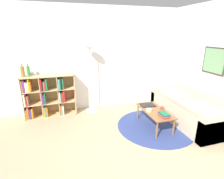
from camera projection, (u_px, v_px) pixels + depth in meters
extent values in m
plane|color=tan|center=(146.00, 173.00, 2.56)|extent=(14.00, 14.00, 0.00)
cube|color=silver|center=(102.00, 59.00, 4.55)|extent=(7.23, 0.05, 2.60)
cube|color=white|center=(121.00, 69.00, 4.75)|extent=(0.81, 0.02, 2.02)
sphere|color=tan|center=(131.00, 70.00, 4.82)|extent=(0.04, 0.04, 0.04)
cube|color=silver|center=(208.00, 63.00, 3.93)|extent=(0.05, 5.60, 2.60)
cube|color=#332D28|center=(214.00, 61.00, 3.73)|extent=(0.02, 0.58, 0.57)
cube|color=#669366|center=(214.00, 61.00, 3.72)|extent=(0.01, 0.52, 0.51)
cylinder|color=navy|center=(155.00, 126.00, 3.84)|extent=(1.66, 1.66, 0.01)
cube|color=tan|center=(23.00, 98.00, 4.07)|extent=(0.02, 0.34, 1.01)
cube|color=tan|center=(75.00, 93.00, 4.39)|extent=(0.02, 0.34, 1.01)
cube|color=tan|center=(48.00, 76.00, 4.07)|extent=(1.20, 0.34, 0.02)
cube|color=tan|center=(52.00, 114.00, 4.38)|extent=(1.20, 0.34, 0.02)
cube|color=tan|center=(50.00, 94.00, 4.38)|extent=(1.20, 0.02, 1.01)
cube|color=tan|center=(41.00, 96.00, 4.18)|extent=(0.02, 0.32, 0.98)
cube|color=tan|center=(58.00, 95.00, 4.28)|extent=(0.02, 0.32, 0.98)
cube|color=tan|center=(51.00, 102.00, 4.28)|extent=(1.16, 0.32, 0.02)
cube|color=tan|center=(49.00, 89.00, 4.18)|extent=(1.16, 0.32, 0.02)
cube|color=orange|center=(27.00, 114.00, 4.14)|extent=(0.03, 0.22, 0.23)
cube|color=olive|center=(28.00, 112.00, 4.15)|extent=(0.03, 0.22, 0.28)
cube|color=#B21E23|center=(30.00, 112.00, 4.18)|extent=(0.02, 0.27, 0.25)
cube|color=navy|center=(31.00, 113.00, 4.19)|extent=(0.03, 0.26, 0.23)
cube|color=orange|center=(33.00, 113.00, 4.18)|extent=(0.03, 0.23, 0.24)
cube|color=gold|center=(45.00, 111.00, 4.26)|extent=(0.02, 0.25, 0.24)
cube|color=teal|center=(46.00, 111.00, 4.25)|extent=(0.03, 0.19, 0.24)
cube|color=orange|center=(47.00, 111.00, 4.27)|extent=(0.02, 0.23, 0.22)
cube|color=orange|center=(61.00, 110.00, 4.34)|extent=(0.02, 0.19, 0.23)
cube|color=teal|center=(62.00, 109.00, 4.35)|extent=(0.02, 0.21, 0.27)
cube|color=silver|center=(63.00, 109.00, 4.38)|extent=(0.03, 0.24, 0.23)
cube|color=silver|center=(25.00, 99.00, 4.05)|extent=(0.03, 0.26, 0.28)
cube|color=#B21E23|center=(27.00, 100.00, 4.07)|extent=(0.02, 0.26, 0.24)
cube|color=olive|center=(28.00, 100.00, 4.05)|extent=(0.03, 0.19, 0.22)
cube|color=#7F287A|center=(43.00, 98.00, 4.13)|extent=(0.02, 0.20, 0.28)
cube|color=navy|center=(44.00, 99.00, 4.14)|extent=(0.02, 0.19, 0.23)
cube|color=#196B38|center=(45.00, 98.00, 4.14)|extent=(0.02, 0.19, 0.27)
cube|color=silver|center=(60.00, 96.00, 4.26)|extent=(0.02, 0.25, 0.25)
cube|color=#196B38|center=(61.00, 97.00, 4.29)|extent=(0.03, 0.27, 0.23)
cube|color=#B21E23|center=(62.00, 96.00, 4.29)|extent=(0.03, 0.27, 0.25)
cube|color=#B21E23|center=(64.00, 96.00, 4.27)|extent=(0.03, 0.21, 0.28)
cube|color=olive|center=(23.00, 86.00, 3.95)|extent=(0.03, 0.26, 0.27)
cube|color=#7F287A|center=(24.00, 86.00, 3.94)|extent=(0.03, 0.21, 0.27)
cube|color=silver|center=(26.00, 87.00, 3.96)|extent=(0.03, 0.23, 0.23)
cube|color=silver|center=(28.00, 87.00, 3.97)|extent=(0.03, 0.22, 0.22)
cube|color=gold|center=(29.00, 85.00, 3.97)|extent=(0.02, 0.22, 0.29)
cube|color=orange|center=(30.00, 86.00, 3.99)|extent=(0.03, 0.23, 0.24)
cube|color=#B21E23|center=(41.00, 85.00, 4.04)|extent=(0.03, 0.22, 0.28)
cube|color=black|center=(43.00, 85.00, 4.05)|extent=(0.02, 0.22, 0.24)
cube|color=olive|center=(44.00, 86.00, 4.06)|extent=(0.02, 0.20, 0.22)
cube|color=#B21E23|center=(45.00, 85.00, 4.07)|extent=(0.02, 0.22, 0.23)
cube|color=#196B38|center=(46.00, 84.00, 4.07)|extent=(0.03, 0.21, 0.28)
cube|color=teal|center=(59.00, 83.00, 4.17)|extent=(0.03, 0.26, 0.25)
cube|color=#196B38|center=(60.00, 83.00, 4.18)|extent=(0.02, 0.26, 0.26)
cube|color=black|center=(61.00, 83.00, 4.17)|extent=(0.03, 0.25, 0.28)
cube|color=#196B38|center=(63.00, 83.00, 4.16)|extent=(0.03, 0.19, 0.26)
cylinder|color=#B7B7BC|center=(92.00, 110.00, 4.60)|extent=(0.30, 0.30, 0.01)
cylinder|color=#B7B7BC|center=(91.00, 80.00, 4.35)|extent=(0.02, 0.02, 1.56)
cone|color=white|center=(90.00, 48.00, 4.11)|extent=(0.26, 0.26, 0.10)
cube|color=#CCB793|center=(187.00, 111.00, 4.02)|extent=(0.87, 1.86, 0.46)
cube|color=#CCB793|center=(201.00, 104.00, 4.08)|extent=(0.16, 1.86, 0.75)
cube|color=#CCB793|center=(219.00, 127.00, 3.23)|extent=(0.87, 0.16, 0.60)
cube|color=#CCB793|center=(167.00, 96.00, 4.78)|extent=(0.87, 0.16, 0.60)
cube|color=tan|center=(199.00, 107.00, 3.57)|extent=(0.67, 0.75, 0.10)
cube|color=tan|center=(175.00, 95.00, 4.27)|extent=(0.67, 0.75, 0.10)
cube|color=brown|center=(155.00, 111.00, 3.73)|extent=(0.46, 0.94, 0.02)
cylinder|color=brown|center=(157.00, 130.00, 3.34)|extent=(0.04, 0.04, 0.36)
cylinder|color=brown|center=(138.00, 112.00, 4.12)|extent=(0.04, 0.04, 0.36)
cylinder|color=brown|center=(174.00, 127.00, 3.45)|extent=(0.04, 0.04, 0.36)
cylinder|color=brown|center=(152.00, 110.00, 4.23)|extent=(0.04, 0.04, 0.36)
cube|color=black|center=(148.00, 105.00, 3.98)|extent=(0.35, 0.27, 0.02)
cylinder|color=#9ED193|center=(149.00, 110.00, 3.67)|extent=(0.12, 0.12, 0.05)
cube|color=#B21E23|center=(164.00, 116.00, 3.44)|extent=(0.14, 0.23, 0.02)
cube|color=olive|center=(164.00, 115.00, 3.44)|extent=(0.14, 0.23, 0.01)
cube|color=navy|center=(164.00, 114.00, 3.44)|extent=(0.14, 0.23, 0.02)
cube|color=#196B38|center=(164.00, 113.00, 3.42)|extent=(0.14, 0.23, 0.02)
cylinder|color=#A33D33|center=(162.00, 109.00, 3.71)|extent=(0.08, 0.08, 0.08)
cylinder|color=olive|center=(23.00, 72.00, 3.91)|extent=(0.08, 0.08, 0.23)
cylinder|color=olive|center=(22.00, 65.00, 3.87)|extent=(0.03, 0.03, 0.06)
cylinder|color=#2D8438|center=(28.00, 71.00, 3.94)|extent=(0.06, 0.06, 0.23)
cylinder|color=#2D8438|center=(27.00, 65.00, 3.89)|extent=(0.02, 0.02, 0.06)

